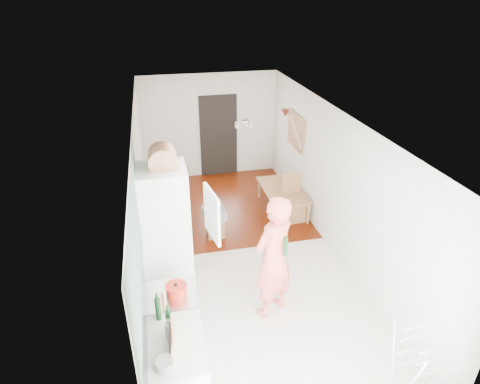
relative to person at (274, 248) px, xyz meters
name	(u,v)px	position (x,y,z in m)	size (l,w,h in m)	color
room_shell	(242,193)	(-0.12, 1.40, 0.14)	(3.20, 7.00, 2.50)	beige
floor	(242,255)	(-0.12, 1.40, -1.11)	(3.20, 7.00, 0.01)	beige
wood_floor_overlay	(223,205)	(-0.12, 3.25, -1.10)	(3.20, 3.30, 0.01)	#5B0F07
sage_wall_panel	(137,243)	(-1.71, -0.60, 0.74)	(0.02, 3.00, 1.30)	slate
tile_splashback	(145,331)	(-1.70, -1.15, 0.04)	(0.02, 1.90, 0.50)	black
doorway_recess	(219,136)	(0.08, 4.88, -0.11)	(0.90, 0.04, 2.00)	black
base_cabinet	(179,374)	(-1.42, -1.15, -0.68)	(0.60, 0.90, 0.86)	white
worktop	(175,344)	(-1.42, -1.15, -0.22)	(0.62, 0.92, 0.06)	silver
range_cooker	(174,324)	(-1.42, -0.40, -0.67)	(0.60, 0.60, 0.88)	white
cooker_top	(171,296)	(-1.42, -0.40, -0.21)	(0.60, 0.60, 0.04)	silver
fridge_housing	(167,237)	(-1.39, 0.62, -0.03)	(0.66, 0.66, 2.15)	white
fridge_door	(212,214)	(-0.78, 0.32, 0.44)	(0.56, 0.04, 0.70)	white
fridge_interior	(187,206)	(-1.08, 0.62, 0.44)	(0.02, 0.52, 0.66)	white
pinboard	(296,131)	(1.46, 3.30, 0.44)	(0.03, 0.90, 0.70)	tan
pinboard_frame	(296,131)	(1.45, 3.30, 0.44)	(0.01, 0.94, 0.74)	olive
wall_sconce	(285,113)	(1.42, 3.95, 0.64)	(0.18, 0.18, 0.16)	maroon
person	(274,248)	(0.00, 0.00, 0.00)	(0.81, 0.53, 2.21)	#F26A5A
dining_table	(284,201)	(1.08, 2.77, -0.89)	(1.21, 0.67, 0.42)	olive
dining_chair	(294,198)	(1.16, 2.37, -0.63)	(0.40, 0.40, 0.96)	olive
stool	(216,227)	(-0.47, 2.12, -0.90)	(0.31, 0.31, 0.41)	olive
grey_drape	(214,213)	(-0.49, 2.11, -0.61)	(0.40, 0.40, 0.18)	gray
drying_rack	(420,364)	(1.26, -1.61, -0.67)	(0.45, 0.41, 0.88)	white
bread_bin	(163,159)	(-1.34, 0.65, 1.15)	(0.39, 0.37, 0.21)	tan
red_casserole	(176,290)	(-1.34, -0.43, -0.11)	(0.26, 0.26, 0.15)	red
steel_pan	(165,364)	(-1.54, -1.44, -0.14)	(0.18, 0.18, 0.09)	silver
held_bottle	(285,246)	(0.12, -0.12, 0.09)	(0.06, 0.06, 0.27)	#143C1A
bottle_a	(169,323)	(-1.46, -1.02, -0.03)	(0.07, 0.07, 0.31)	#143C1A
bottle_b	(158,309)	(-1.56, -0.78, -0.04)	(0.07, 0.07, 0.29)	#143C1A
bottle_c	(169,331)	(-1.47, -1.08, -0.08)	(0.08, 0.08, 0.20)	beige
pepper_mill_front	(160,307)	(-1.55, -0.72, -0.07)	(0.06, 0.06, 0.23)	tan
pepper_mill_back	(164,302)	(-1.50, -0.62, -0.09)	(0.05, 0.05, 0.19)	tan
chopping_boards	(171,338)	(-1.45, -1.25, -0.02)	(0.04, 0.25, 0.34)	tan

